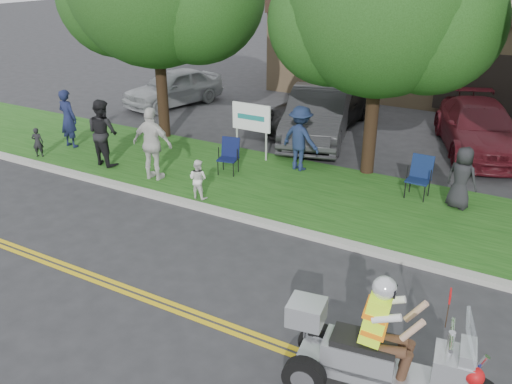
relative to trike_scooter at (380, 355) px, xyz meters
The scene contains 22 objects.
ground 3.51m from the trike_scooter, 168.40° to the left, with size 120.00×120.00×0.00m, color #28282B.
centerline_near 3.45m from the trike_scooter, behind, with size 60.00×0.10×0.01m, color gold.
centerline_far 3.45m from the trike_scooter, behind, with size 60.00×0.10×0.01m, color gold.
curb 5.08m from the trike_scooter, 132.07° to the left, with size 60.00×0.25×0.12m, color #A8A89E.
grass_verge 6.82m from the trike_scooter, 119.83° to the left, with size 60.00×4.00×0.10m, color #174713.
commercial_building 19.77m from the trike_scooter, 94.01° to the left, with size 18.00×8.20×4.00m.
tree_mid 9.22m from the trike_scooter, 109.62° to the left, with size 5.88×4.80×7.05m.
business_sign 9.64m from the trike_scooter, 130.73° to the left, with size 1.25×0.06×1.75m.
trike_scooter is the anchor object (origin of this frame).
lawn_chair_a 7.07m from the trike_scooter, 99.93° to the left, with size 0.56×0.58×1.04m.
lawn_chair_b 8.62m from the trike_scooter, 136.17° to the left, with size 0.62×0.63×0.98m.
spectator_adult_left 12.94m from the trike_scooter, 155.55° to the left, with size 0.66×0.44×1.82m, color #161C3F.
spectator_adult_mid 10.78m from the trike_scooter, 154.00° to the left, with size 0.93×0.72×1.90m, color black.
spectator_adult_right 8.96m from the trike_scooter, 149.51° to the left, with size 1.16×0.48×1.98m, color silver.
spectator_chair_a 8.51m from the trike_scooter, 122.86° to the left, with size 1.18×0.68×1.83m, color #192545.
spectator_chair_b 6.74m from the trike_scooter, 91.76° to the left, with size 0.74×0.48×1.52m, color black.
child_left 12.60m from the trike_scooter, 160.55° to the left, with size 0.33×0.21×0.90m, color black.
child_right 7.22m from the trike_scooter, 145.45° to the left, with size 0.49×0.38×1.01m, color white.
parked_car_far_left 16.87m from the trike_scooter, 137.23° to the left, with size 1.74×4.33×1.47m, color #9EA1A5.
parked_car_left 11.48m from the trike_scooter, 117.95° to the left, with size 1.82×5.22×1.72m, color #2C2C2F.
parked_car_mid 12.72m from the trike_scooter, 117.53° to the left, with size 2.42×5.25×1.46m, color black.
parked_car_right 11.60m from the trike_scooter, 92.88° to the left, with size 2.12×5.21×1.51m, color #51121B.
Camera 1 is at (4.83, -6.63, 5.68)m, focal length 38.00 mm.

